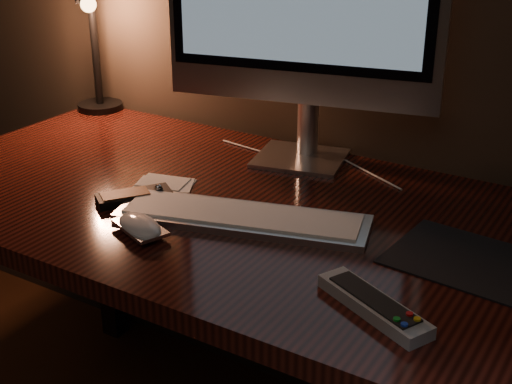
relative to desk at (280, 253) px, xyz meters
The scene contains 9 objects.
desk is the anchor object (origin of this frame).
keyboard 0.19m from the desk, 93.16° to the right, with size 0.48×0.13×0.02m, color silver.
mousepad 0.43m from the desk, ahead, with size 0.25×0.20×0.00m, color black.
mouse 0.34m from the desk, 116.66° to the right, with size 0.12×0.06×0.02m, color white.
media_remote 0.33m from the desk, 145.19° to the right, with size 0.13×0.15×0.03m.
tv_remote 0.46m from the desk, 41.82° to the right, with size 0.21×0.14×0.03m.
papers 0.29m from the desk, 162.62° to the right, with size 0.12×0.08×0.01m, color white.
desk_lamp 0.85m from the desk, 162.31° to the left, with size 0.19×0.21×0.42m.
cable 0.24m from the desk, 99.82° to the left, with size 0.00×0.00×0.50m, color white.
Camera 1 is at (0.65, 0.77, 1.35)m, focal length 50.00 mm.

